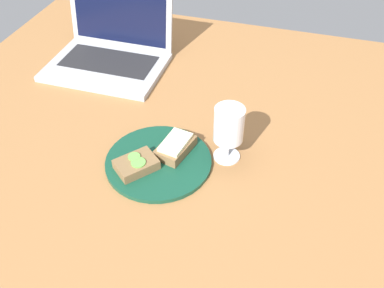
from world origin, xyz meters
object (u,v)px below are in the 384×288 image
Objects in this scene: plate at (157,161)px; sandwich_with_cucumber at (136,164)px; sandwich_with_cheese at (176,146)px; wine_glass at (229,127)px; laptop at (110,52)px.

sandwich_with_cucumber is (-3.37, -3.96, 1.77)cm from plate.
wine_glass reaches higher than sandwich_with_cheese.
laptop reaches higher than plate.
wine_glass is at bearing -34.92° from laptop.
laptop is at bearing 133.79° from sandwich_with_cheese.
sandwich_with_cucumber is 48.57cm from laptop.
plate is 5.62cm from sandwich_with_cheese.
sandwich_with_cucumber is at bearing -130.36° from plate.
sandwich_with_cheese is at bearing 49.66° from plate.
laptop is at bearing 127.49° from plate.
sandwich_with_cucumber is at bearing -149.82° from wine_glass.
wine_glass is at bearing 13.54° from sandwich_with_cheese.
wine_glass reaches higher than plate.
wine_glass is at bearing 30.18° from sandwich_with_cucumber.
plate is 2.21× the size of sandwich_with_cheese.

